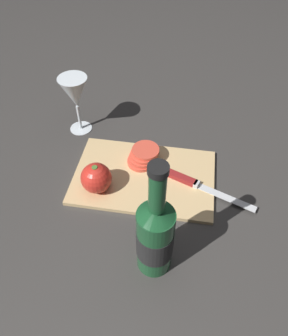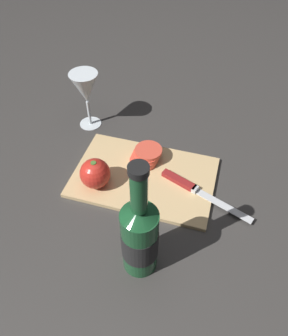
% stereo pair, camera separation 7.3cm
% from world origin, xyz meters
% --- Properties ---
extents(ground_plane, '(3.00, 3.00, 0.00)m').
position_xyz_m(ground_plane, '(0.00, 0.00, 0.00)').
color(ground_plane, '#383533').
extents(cutting_board, '(0.38, 0.25, 0.01)m').
position_xyz_m(cutting_board, '(0.01, -0.04, 0.01)').
color(cutting_board, tan).
rests_on(cutting_board, ground_plane).
extents(wine_bottle, '(0.08, 0.08, 0.31)m').
position_xyz_m(wine_bottle, '(-0.05, 0.20, 0.11)').
color(wine_bottle, '#194C28').
rests_on(wine_bottle, ground_plane).
extents(wine_glass, '(0.08, 0.08, 0.18)m').
position_xyz_m(wine_glass, '(0.24, -0.21, 0.13)').
color(wine_glass, silver).
rests_on(wine_glass, ground_plane).
extents(whole_tomato, '(0.08, 0.08, 0.08)m').
position_xyz_m(whole_tomato, '(0.12, 0.02, 0.05)').
color(whole_tomato, red).
rests_on(whole_tomato, cutting_board).
extents(knife, '(0.25, 0.11, 0.01)m').
position_xyz_m(knife, '(-0.11, -0.03, 0.02)').
color(knife, silver).
rests_on(knife, cutting_board).
extents(tomato_slice_stack_near, '(0.09, 0.09, 0.04)m').
position_xyz_m(tomato_slice_stack_near, '(0.02, -0.10, 0.03)').
color(tomato_slice_stack_near, '#DB4C38').
rests_on(tomato_slice_stack_near, cutting_board).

